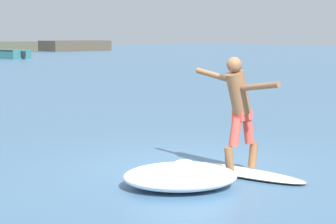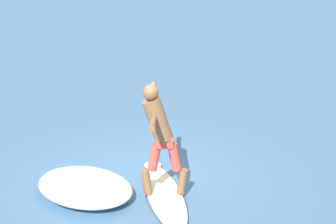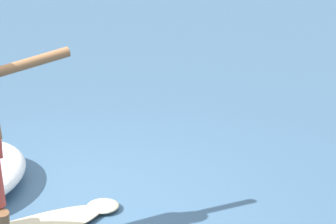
# 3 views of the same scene
# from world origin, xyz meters

# --- Properties ---
(ground_plane) EXTENTS (200.00, 200.00, 0.00)m
(ground_plane) POSITION_xyz_m (0.00, 0.00, 0.00)
(ground_plane) COLOR #416586
(surfboard) EXTENTS (0.94, 2.43, 0.21)m
(surfboard) POSITION_xyz_m (0.32, -0.70, 0.04)
(surfboard) COLOR beige
(surfboard) RESTS_ON ground
(surfer) EXTENTS (0.74, 1.66, 1.78)m
(surfer) POSITION_xyz_m (0.24, -0.75, 1.12)
(surfer) COLOR brown
(surfer) RESTS_ON surfboard
(wave_foam_at_tail) EXTENTS (2.04, 1.93, 0.33)m
(wave_foam_at_tail) POSITION_xyz_m (-0.92, -0.69, 0.17)
(wave_foam_at_tail) COLOR white
(wave_foam_at_tail) RESTS_ON ground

